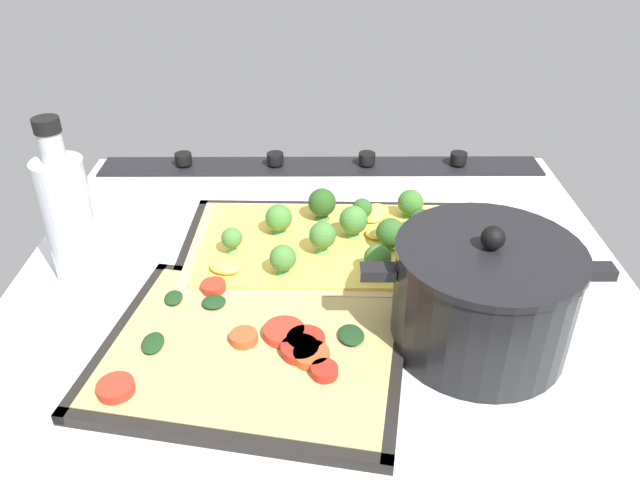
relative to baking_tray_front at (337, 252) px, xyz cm
name	(u,v)px	position (x,y,z in cm)	size (l,w,h in cm)	color
ground_plane	(323,275)	(1.92, 2.51, -1.87)	(76.92, 65.44, 3.00)	silver
stove_control_panel	(321,164)	(1.92, -26.71, 0.19)	(73.84, 7.00, 2.60)	black
baking_tray_front	(337,252)	(0.00, 0.00, 0.00)	(41.28, 25.66, 1.30)	black
broccoli_pizza	(344,241)	(-0.86, -0.03, 1.75)	(38.81, 23.20, 5.92)	tan
baking_tray_back	(254,351)	(9.35, 19.12, 0.01)	(35.37, 30.38, 1.30)	black
veggie_pizza_back	(255,346)	(9.19, 19.12, 0.74)	(32.58, 27.59, 1.90)	tan
cooking_pot	(483,296)	(-14.57, 17.08, 5.66)	(25.74, 18.91, 14.34)	black
oil_bottle	(69,216)	(32.13, 4.29, 8.10)	(5.95, 5.95, 20.65)	#B7BCC6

